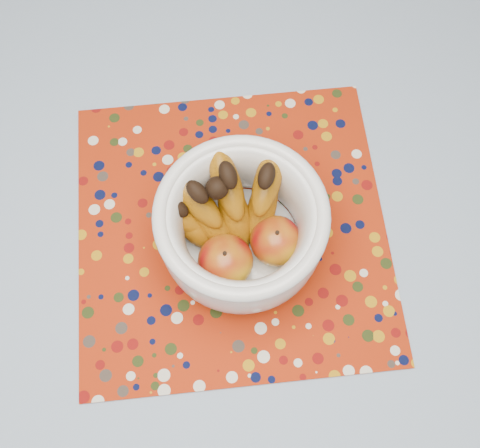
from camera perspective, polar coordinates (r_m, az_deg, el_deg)
The scene contains 4 objects.
table at distance 0.83m, azimuth -7.27°, elevation -7.49°, with size 1.20×1.20×0.75m.
tablecloth at distance 0.75m, azimuth -8.01°, elevation -6.07°, with size 1.32×1.32×0.01m, color #6689AA.
placemat at distance 0.76m, azimuth -0.81°, elevation -0.48°, with size 0.41×0.41×0.00m, color #9B2208.
fruit_bowl at distance 0.69m, azimuth -0.41°, elevation 0.14°, with size 0.23×0.21×0.15m.
Camera 1 is at (0.04, -0.21, 1.48)m, focal length 42.00 mm.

